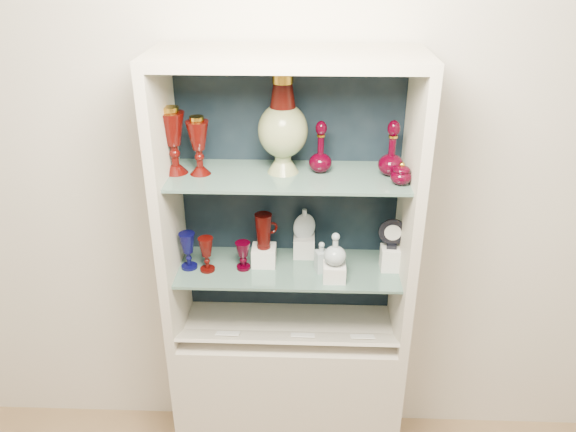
{
  "coord_description": "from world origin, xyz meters",
  "views": [
    {
      "loc": [
        0.07,
        -0.48,
        2.29
      ],
      "look_at": [
        0.0,
        1.53,
        1.3
      ],
      "focal_mm": 35.0,
      "sensor_mm": 36.0,
      "label": 1
    }
  ],
  "objects_px": {
    "ruby_pitcher": "(263,231)",
    "flat_flask": "(304,223)",
    "pedestal_lamp_left": "(173,141)",
    "cobalt_goblet": "(188,251)",
    "pedestal_lamp_right": "(199,146)",
    "clear_round_decanter": "(335,250)",
    "ruby_decanter_a": "(321,144)",
    "cameo_medallion": "(393,233)",
    "clear_square_bottle": "(321,257)",
    "lidded_bowl": "(401,173)",
    "ruby_goblet_tall": "(207,254)",
    "enamel_urn": "(283,123)",
    "ruby_goblet_small": "(243,256)",
    "ruby_decanter_b": "(392,147)"
  },
  "relations": [
    {
      "from": "pedestal_lamp_right",
      "to": "ruby_goblet_tall",
      "type": "height_order",
      "value": "pedestal_lamp_right"
    },
    {
      "from": "clear_round_decanter",
      "to": "pedestal_lamp_right",
      "type": "bearing_deg",
      "value": 170.95
    },
    {
      "from": "pedestal_lamp_left",
      "to": "ruby_goblet_small",
      "type": "distance_m",
      "value": 0.55
    },
    {
      "from": "lidded_bowl",
      "to": "cobalt_goblet",
      "type": "relative_size",
      "value": 0.55
    },
    {
      "from": "ruby_pitcher",
      "to": "ruby_goblet_tall",
      "type": "bearing_deg",
      "value": 170.8
    },
    {
      "from": "pedestal_lamp_left",
      "to": "cobalt_goblet",
      "type": "distance_m",
      "value": 0.47
    },
    {
      "from": "ruby_goblet_small",
      "to": "flat_flask",
      "type": "height_order",
      "value": "flat_flask"
    },
    {
      "from": "ruby_goblet_small",
      "to": "flat_flask",
      "type": "bearing_deg",
      "value": 25.74
    },
    {
      "from": "ruby_decanter_b",
      "to": "lidded_bowl",
      "type": "bearing_deg",
      "value": -73.01
    },
    {
      "from": "clear_round_decanter",
      "to": "ruby_decanter_b",
      "type": "bearing_deg",
      "value": 25.59
    },
    {
      "from": "pedestal_lamp_left",
      "to": "ruby_goblet_tall",
      "type": "bearing_deg",
      "value": -22.38
    },
    {
      "from": "clear_round_decanter",
      "to": "cameo_medallion",
      "type": "height_order",
      "value": "cameo_medallion"
    },
    {
      "from": "lidded_bowl",
      "to": "clear_round_decanter",
      "type": "bearing_deg",
      "value": -178.04
    },
    {
      "from": "enamel_urn",
      "to": "cobalt_goblet",
      "type": "bearing_deg",
      "value": -172.83
    },
    {
      "from": "pedestal_lamp_right",
      "to": "enamel_urn",
      "type": "distance_m",
      "value": 0.33
    },
    {
      "from": "ruby_decanter_b",
      "to": "cameo_medallion",
      "type": "xyz_separation_m",
      "value": [
        0.03,
        -0.01,
        -0.37
      ]
    },
    {
      "from": "ruby_goblet_small",
      "to": "clear_round_decanter",
      "type": "height_order",
      "value": "clear_round_decanter"
    },
    {
      "from": "ruby_decanter_a",
      "to": "flat_flask",
      "type": "bearing_deg",
      "value": 130.54
    },
    {
      "from": "pedestal_lamp_left",
      "to": "cobalt_goblet",
      "type": "relative_size",
      "value": 1.62
    },
    {
      "from": "ruby_decanter_b",
      "to": "ruby_pitcher",
      "type": "distance_m",
      "value": 0.63
    },
    {
      "from": "ruby_pitcher",
      "to": "flat_flask",
      "type": "height_order",
      "value": "ruby_pitcher"
    },
    {
      "from": "ruby_decanter_a",
      "to": "flat_flask",
      "type": "relative_size",
      "value": 1.7
    },
    {
      "from": "ruby_goblet_small",
      "to": "cameo_medallion",
      "type": "height_order",
      "value": "cameo_medallion"
    },
    {
      "from": "cameo_medallion",
      "to": "pedestal_lamp_right",
      "type": "bearing_deg",
      "value": -175.72
    },
    {
      "from": "pedestal_lamp_right",
      "to": "cameo_medallion",
      "type": "bearing_deg",
      "value": 0.52
    },
    {
      "from": "ruby_goblet_tall",
      "to": "ruby_goblet_small",
      "type": "height_order",
      "value": "ruby_goblet_tall"
    },
    {
      "from": "ruby_decanter_b",
      "to": "cameo_medallion",
      "type": "bearing_deg",
      "value": -11.65
    },
    {
      "from": "clear_square_bottle",
      "to": "flat_flask",
      "type": "relative_size",
      "value": 1.01
    },
    {
      "from": "clear_round_decanter",
      "to": "cameo_medallion",
      "type": "xyz_separation_m",
      "value": [
        0.24,
        0.09,
        0.03
      ]
    },
    {
      "from": "pedestal_lamp_right",
      "to": "clear_round_decanter",
      "type": "relative_size",
      "value": 1.71
    },
    {
      "from": "ruby_pitcher",
      "to": "lidded_bowl",
      "type": "bearing_deg",
      "value": -35.3
    },
    {
      "from": "pedestal_lamp_right",
      "to": "clear_square_bottle",
      "type": "height_order",
      "value": "pedestal_lamp_right"
    },
    {
      "from": "ruby_decanter_a",
      "to": "ruby_goblet_tall",
      "type": "bearing_deg",
      "value": -171.17
    },
    {
      "from": "enamel_urn",
      "to": "clear_square_bottle",
      "type": "xyz_separation_m",
      "value": [
        0.16,
        -0.06,
        -0.55
      ]
    },
    {
      "from": "pedestal_lamp_right",
      "to": "clear_round_decanter",
      "type": "height_order",
      "value": "pedestal_lamp_right"
    },
    {
      "from": "ruby_decanter_a",
      "to": "cobalt_goblet",
      "type": "bearing_deg",
      "value": -174.39
    },
    {
      "from": "clear_round_decanter",
      "to": "cameo_medallion",
      "type": "bearing_deg",
      "value": 21.26
    },
    {
      "from": "enamel_urn",
      "to": "ruby_decanter_a",
      "type": "xyz_separation_m",
      "value": [
        0.15,
        0.0,
        -0.08
      ]
    },
    {
      "from": "pedestal_lamp_left",
      "to": "ruby_decanter_b",
      "type": "xyz_separation_m",
      "value": [
        0.84,
        0.01,
        -0.02
      ]
    },
    {
      "from": "cobalt_goblet",
      "to": "cameo_medallion",
      "type": "relative_size",
      "value": 1.2
    },
    {
      "from": "pedestal_lamp_right",
      "to": "cobalt_goblet",
      "type": "relative_size",
      "value": 1.42
    },
    {
      "from": "ruby_decanter_a",
      "to": "clear_square_bottle",
      "type": "bearing_deg",
      "value": -77.77
    },
    {
      "from": "ruby_pitcher",
      "to": "cameo_medallion",
      "type": "xyz_separation_m",
      "value": [
        0.53,
        -0.02,
        0.01
      ]
    },
    {
      "from": "enamel_urn",
      "to": "ruby_goblet_small",
      "type": "relative_size",
      "value": 3.19
    },
    {
      "from": "lidded_bowl",
      "to": "clear_square_bottle",
      "type": "height_order",
      "value": "lidded_bowl"
    },
    {
      "from": "ruby_pitcher",
      "to": "ruby_decanter_a",
      "type": "bearing_deg",
      "value": -21.78
    },
    {
      "from": "cobalt_goblet",
      "to": "ruby_goblet_small",
      "type": "bearing_deg",
      "value": 0.16
    },
    {
      "from": "enamel_urn",
      "to": "ruby_goblet_tall",
      "type": "distance_m",
      "value": 0.63
    },
    {
      "from": "ruby_decanter_b",
      "to": "cameo_medallion",
      "type": "distance_m",
      "value": 0.37
    },
    {
      "from": "lidded_bowl",
      "to": "cameo_medallion",
      "type": "height_order",
      "value": "lidded_bowl"
    }
  ]
}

